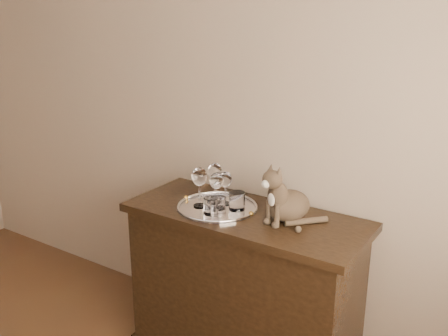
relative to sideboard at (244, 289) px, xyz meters
The scene contains 11 objects.
wall_back 1.15m from the sideboard, 152.68° to the left, with size 4.00×0.10×2.70m, color tan.
sideboard is the anchor object (origin of this frame).
tray 0.45m from the sideboard, 168.11° to the right, with size 0.40×0.40×0.01m, color white.
wine_glass_a 0.58m from the sideboard, 165.57° to the left, with size 0.07×0.07×0.20m, color silver, non-canonical shape.
wine_glass_b 0.54m from the sideboard, 166.75° to the left, with size 0.06×0.06×0.17m, color white, non-canonical shape.
wine_glass_c 0.58m from the sideboard, 164.27° to the right, with size 0.08×0.08×0.20m, color silver, non-canonical shape.
wine_glass_d 0.54m from the sideboard, behind, with size 0.07×0.07×0.18m, color white, non-canonical shape.
tumbler_a 0.49m from the sideboard, 133.07° to the right, with size 0.08×0.08×0.08m, color white.
tumbler_b 0.50m from the sideboard, 136.49° to the right, with size 0.07×0.07×0.08m, color white.
tumbler_c 0.48m from the sideboard, behind, with size 0.08×0.08×0.09m, color silver.
cat 0.61m from the sideboard, 11.27° to the left, with size 0.29×0.27×0.29m, color #4F402F, non-canonical shape.
Camera 1 is at (1.75, 0.00, 1.80)m, focal length 40.00 mm.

